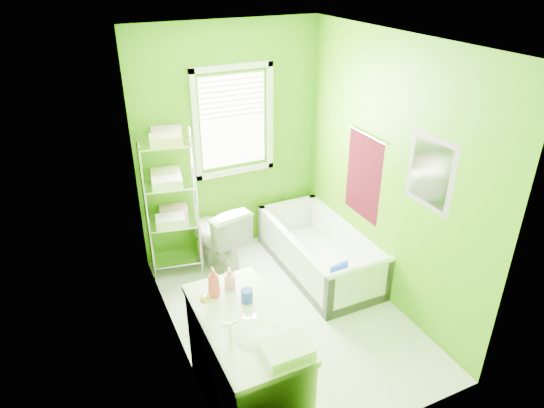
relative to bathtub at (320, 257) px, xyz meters
name	(u,v)px	position (x,y,z in m)	size (l,w,h in m)	color
ground	(287,314)	(-0.67, -0.52, -0.17)	(2.90, 2.90, 0.00)	silver
room_envelope	(289,170)	(-0.67, -0.52, 1.38)	(2.14, 2.94, 2.62)	#448C06
window	(233,116)	(-0.62, 0.91, 1.45)	(0.92, 0.05, 1.22)	white
door	(215,330)	(-1.71, -1.51, 0.83)	(0.09, 0.80, 2.00)	white
right_wall_decor	(388,174)	(0.36, -0.53, 1.15)	(0.04, 1.48, 1.17)	#410710
bathtub	(320,257)	(0.00, 0.00, 0.00)	(0.76, 1.63, 0.53)	white
toilet	(217,236)	(-1.00, 0.55, 0.24)	(0.45, 0.79, 0.81)	white
vanity	(246,362)	(-1.44, -1.36, 0.30)	(0.59, 1.15, 1.11)	white
wire_shelf_unit	(171,190)	(-1.42, 0.69, 0.82)	(0.59, 0.48, 1.62)	silver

